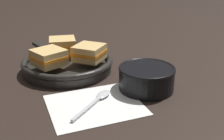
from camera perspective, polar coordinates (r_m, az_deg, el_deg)
The scene contains 8 objects.
ground_plane at distance 0.78m, azimuth 0.68°, elevation -3.58°, with size 4.00×4.00×0.00m, color black.
napkin at distance 0.69m, azimuth -3.53°, elevation -7.02°, with size 0.25×0.22×0.00m.
soup_bowl at distance 0.77m, azimuth 7.03°, elevation -1.36°, with size 0.15×0.15×0.07m.
spoon at distance 0.71m, azimuth -2.71°, elevation -5.73°, with size 0.15×0.11×0.01m.
skillet at distance 0.90m, azimuth -9.02°, elevation 1.18°, with size 0.29×0.41×0.04m.
sandwich_near_left at distance 0.87m, azimuth -4.64°, elevation 3.57°, with size 0.12×0.12×0.05m.
sandwich_near_right at distance 0.95m, azimuth -10.04°, elevation 5.01°, with size 0.11×0.11×0.05m.
sandwich_far_left at distance 0.84m, azimuth -12.70°, elevation 2.55°, with size 0.10×0.11×0.05m.
Camera 1 is at (-0.36, -0.61, 0.34)m, focal length 45.00 mm.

